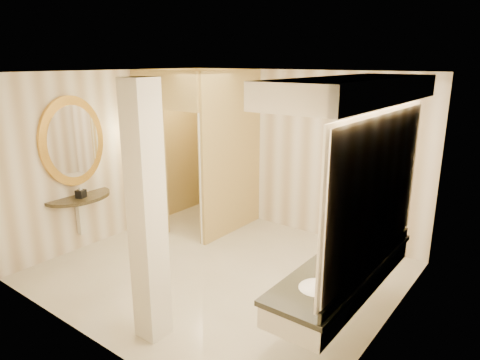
# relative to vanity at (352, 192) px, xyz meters

# --- Properties ---
(floor) EXTENTS (4.50, 4.50, 0.00)m
(floor) POSITION_rel_vanity_xyz_m (-1.98, 0.40, -1.63)
(floor) COLOR beige
(floor) RESTS_ON ground
(ceiling) EXTENTS (4.50, 4.50, 0.00)m
(ceiling) POSITION_rel_vanity_xyz_m (-1.98, 0.40, 1.07)
(ceiling) COLOR silver
(ceiling) RESTS_ON wall_back
(wall_back) EXTENTS (4.50, 0.02, 2.70)m
(wall_back) POSITION_rel_vanity_xyz_m (-1.98, 2.40, -0.28)
(wall_back) COLOR white
(wall_back) RESTS_ON floor
(wall_front) EXTENTS (4.50, 0.02, 2.70)m
(wall_front) POSITION_rel_vanity_xyz_m (-1.98, -1.60, -0.28)
(wall_front) COLOR white
(wall_front) RESTS_ON floor
(wall_left) EXTENTS (0.02, 4.00, 2.70)m
(wall_left) POSITION_rel_vanity_xyz_m (-4.23, 0.40, -0.28)
(wall_left) COLOR white
(wall_left) RESTS_ON floor
(wall_right) EXTENTS (0.02, 4.00, 2.70)m
(wall_right) POSITION_rel_vanity_xyz_m (0.27, 0.40, -0.28)
(wall_right) COLOR white
(wall_right) RESTS_ON floor
(toilet_closet) EXTENTS (1.50, 1.55, 2.70)m
(toilet_closet) POSITION_rel_vanity_xyz_m (-3.11, 1.37, -0.24)
(toilet_closet) COLOR #E0C075
(toilet_closet) RESTS_ON floor
(wall_sconce) EXTENTS (0.14, 0.14, 0.42)m
(wall_sconce) POSITION_rel_vanity_xyz_m (-3.90, 0.83, 0.10)
(wall_sconce) COLOR gold
(wall_sconce) RESTS_ON toilet_closet
(vanity) EXTENTS (0.75, 2.40, 2.09)m
(vanity) POSITION_rel_vanity_xyz_m (0.00, 0.00, 0.00)
(vanity) COLOR white
(vanity) RESTS_ON floor
(console_shelf) EXTENTS (1.02, 1.02, 1.96)m
(console_shelf) POSITION_rel_vanity_xyz_m (-4.19, -0.33, -0.28)
(console_shelf) COLOR black
(console_shelf) RESTS_ON floor
(pillar) EXTENTS (0.29, 0.29, 2.70)m
(pillar) POSITION_rel_vanity_xyz_m (-1.66, -1.13, -0.28)
(pillar) COLOR white
(pillar) RESTS_ON floor
(tissue_box) EXTENTS (0.15, 0.15, 0.12)m
(tissue_box) POSITION_rel_vanity_xyz_m (-4.03, -0.37, -0.69)
(tissue_box) COLOR black
(tissue_box) RESTS_ON console_shelf
(toilet) EXTENTS (0.56, 0.79, 0.73)m
(toilet) POSITION_rel_vanity_xyz_m (-3.08, 2.15, -1.26)
(toilet) COLOR white
(toilet) RESTS_ON floor
(soap_bottle_a) EXTENTS (0.07, 0.07, 0.14)m
(soap_bottle_a) POSITION_rel_vanity_xyz_m (-0.07, -0.05, -0.68)
(soap_bottle_a) COLOR beige
(soap_bottle_a) RESTS_ON vanity
(soap_bottle_b) EXTENTS (0.12, 0.12, 0.13)m
(soap_bottle_b) POSITION_rel_vanity_xyz_m (-0.01, -0.28, -0.69)
(soap_bottle_b) COLOR silver
(soap_bottle_b) RESTS_ON vanity
(soap_bottle_c) EXTENTS (0.09, 0.09, 0.20)m
(soap_bottle_c) POSITION_rel_vanity_xyz_m (-0.01, -0.38, -0.65)
(soap_bottle_c) COLOR #C6B28C
(soap_bottle_c) RESTS_ON vanity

